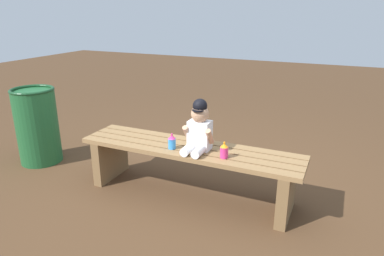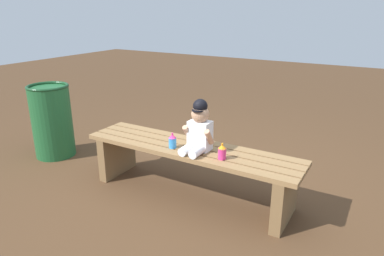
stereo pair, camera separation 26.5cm
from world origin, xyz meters
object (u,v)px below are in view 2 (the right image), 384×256
object	(u,v)px
sippy_cup_left	(173,141)
trash_bin	(52,121)
park_bench	(190,161)
sippy_cup_right	(222,152)
child_figure	(199,128)

from	to	relation	value
sippy_cup_left	trash_bin	world-z (taller)	trash_bin
park_bench	trash_bin	xyz separation A→B (m)	(-1.65, -0.00, 0.08)
park_bench	sippy_cup_left	size ratio (longest dim) A/B	14.60
sippy_cup_left	trash_bin	xyz separation A→B (m)	(-1.54, 0.09, -0.11)
sippy_cup_right	sippy_cup_left	bearing A→B (deg)	180.00
child_figure	trash_bin	size ratio (longest dim) A/B	0.54
sippy_cup_left	sippy_cup_right	bearing A→B (deg)	0.00
park_bench	child_figure	world-z (taller)	child_figure
sippy_cup_left	sippy_cup_right	size ratio (longest dim) A/B	1.00
sippy_cup_left	trash_bin	distance (m)	1.55
park_bench	child_figure	distance (m)	0.32
sippy_cup_right	trash_bin	bearing A→B (deg)	177.52
child_figure	sippy_cup_left	size ratio (longest dim) A/B	3.26
child_figure	park_bench	bearing A→B (deg)	164.72
child_figure	sippy_cup_left	distance (m)	0.24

